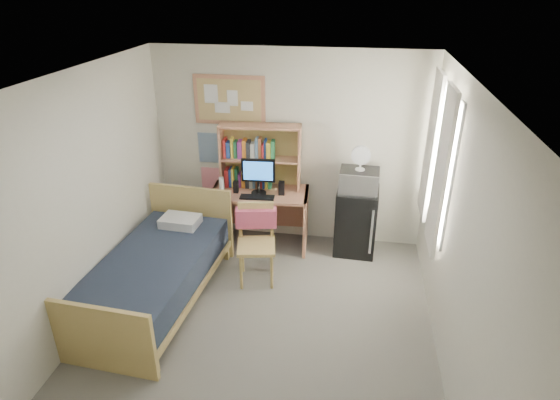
% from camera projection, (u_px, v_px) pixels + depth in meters
% --- Properties ---
extents(floor, '(3.60, 4.20, 0.02)m').
position_uv_depth(floor, '(259.00, 333.00, 4.90)').
color(floor, slate).
rests_on(floor, ground).
extents(ceiling, '(3.60, 4.20, 0.02)m').
position_uv_depth(ceiling, '(252.00, 81.00, 3.76)').
color(ceiling, silver).
rests_on(ceiling, wall_back).
extents(wall_back, '(3.60, 0.04, 2.60)m').
position_uv_depth(wall_back, '(289.00, 148.00, 6.20)').
color(wall_back, beige).
rests_on(wall_back, floor).
extents(wall_left, '(0.04, 4.20, 2.60)m').
position_uv_depth(wall_left, '(77.00, 209.00, 4.59)').
color(wall_left, beige).
rests_on(wall_left, floor).
extents(wall_right, '(0.04, 4.20, 2.60)m').
position_uv_depth(wall_right, '(458.00, 239.00, 4.06)').
color(wall_right, beige).
rests_on(wall_right, floor).
extents(window_unit, '(0.10, 1.40, 1.70)m').
position_uv_depth(window_unit, '(438.00, 159.00, 5.01)').
color(window_unit, white).
rests_on(window_unit, wall_right).
extents(curtain_left, '(0.04, 0.55, 1.70)m').
position_uv_depth(curtain_left, '(441.00, 172.00, 4.66)').
color(curtain_left, white).
rests_on(curtain_left, wall_right).
extents(curtain_right, '(0.04, 0.55, 1.70)m').
position_uv_depth(curtain_right, '(431.00, 146.00, 5.37)').
color(curtain_right, white).
rests_on(curtain_right, wall_right).
extents(bulletin_board, '(0.94, 0.03, 0.64)m').
position_uv_depth(bulletin_board, '(229.00, 100.00, 6.03)').
color(bulletin_board, tan).
rests_on(bulletin_board, wall_back).
extents(poster_wave, '(0.30, 0.01, 0.42)m').
position_uv_depth(poster_wave, '(209.00, 148.00, 6.37)').
color(poster_wave, '#214F87').
rests_on(poster_wave, wall_back).
extents(poster_japan, '(0.28, 0.01, 0.36)m').
position_uv_depth(poster_japan, '(211.00, 179.00, 6.57)').
color(poster_japan, '#EE2A4B').
rests_on(poster_japan, wall_back).
extents(desk, '(1.32, 0.72, 0.80)m').
position_uv_depth(desk, '(260.00, 218.00, 6.33)').
color(desk, tan).
rests_on(desk, floor).
extents(desk_chair, '(0.57, 0.57, 0.97)m').
position_uv_depth(desk_chair, '(256.00, 245.00, 5.53)').
color(desk_chair, tan).
rests_on(desk_chair, floor).
extents(mini_fridge, '(0.55, 0.55, 0.89)m').
position_uv_depth(mini_fridge, '(356.00, 221.00, 6.18)').
color(mini_fridge, black).
rests_on(mini_fridge, floor).
extents(bed, '(1.20, 2.19, 0.58)m').
position_uv_depth(bed, '(155.00, 279.00, 5.25)').
color(bed, '#1B2332').
rests_on(bed, floor).
extents(hutch, '(1.07, 0.33, 0.86)m').
position_uv_depth(hutch, '(260.00, 157.00, 6.11)').
color(hutch, tan).
rests_on(hutch, desk).
extents(monitor, '(0.43, 0.06, 0.46)m').
position_uv_depth(monitor, '(258.00, 177.00, 6.01)').
color(monitor, black).
rests_on(monitor, desk).
extents(keyboard, '(0.45, 0.17, 0.02)m').
position_uv_depth(keyboard, '(257.00, 197.00, 5.98)').
color(keyboard, black).
rests_on(keyboard, desk).
extents(speaker_left, '(0.07, 0.07, 0.16)m').
position_uv_depth(speaker_left, '(236.00, 187.00, 6.10)').
color(speaker_left, black).
rests_on(speaker_left, desk).
extents(speaker_right, '(0.08, 0.08, 0.18)m').
position_uv_depth(speaker_right, '(282.00, 188.00, 6.04)').
color(speaker_right, black).
rests_on(speaker_right, desk).
extents(water_bottle, '(0.07, 0.07, 0.22)m').
position_uv_depth(water_bottle, '(222.00, 185.00, 6.07)').
color(water_bottle, silver).
rests_on(water_bottle, desk).
extents(hoodie, '(0.51, 0.24, 0.23)m').
position_uv_depth(hoodie, '(256.00, 218.00, 5.60)').
color(hoodie, '#CF4F6D').
rests_on(hoodie, desk_chair).
extents(microwave, '(0.50, 0.39, 0.28)m').
position_uv_depth(microwave, '(359.00, 180.00, 5.90)').
color(microwave, silver).
rests_on(microwave, mini_fridge).
extents(desk_fan, '(0.25, 0.25, 0.30)m').
position_uv_depth(desk_fan, '(361.00, 159.00, 5.78)').
color(desk_fan, silver).
rests_on(desk_fan, microwave).
extents(pillow, '(0.48, 0.35, 0.11)m').
position_uv_depth(pillow, '(180.00, 221.00, 5.76)').
color(pillow, silver).
rests_on(pillow, bed).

